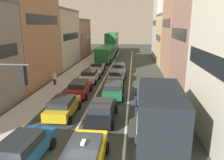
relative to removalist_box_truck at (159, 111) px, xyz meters
The scene contains 20 objects.
sidewalk_left 19.63m from the removalist_box_truck, 122.14° to the left, with size 2.60×64.00×0.14m, color #B5B5B5.
lane_stripe_left 17.51m from the removalist_box_truck, 108.06° to the left, with size 0.16×60.00×0.01m, color silver.
lane_stripe_right 16.78m from the removalist_box_truck, 96.87° to the left, with size 0.16×60.00×0.01m, color silver.
building_row_left 23.76m from the removalist_box_truck, 131.85° to the left, with size 7.20×43.90×14.05m.
building_row_right 20.81m from the removalist_box_truck, 72.33° to the left, with size 7.20×43.90×13.60m.
removalist_box_truck is the anchor object (origin of this frame).
taxi_centre_lane_front 5.14m from the removalist_box_truck, 140.78° to the right, with size 2.08×4.31×1.66m.
sedan_left_lane_front 7.85m from the removalist_box_truck, 157.56° to the right, with size 2.28×4.40×1.49m.
sedan_centre_lane_second 4.74m from the removalist_box_truck, 146.87° to the left, with size 2.10×4.32×1.49m.
wagon_left_lane_second 7.75m from the removalist_box_truck, 156.44° to the left, with size 2.07×4.31×1.49m.
hatchback_centre_lane_third 8.78m from the removalist_box_truck, 113.72° to the left, with size 2.15×4.34×1.49m.
sedan_left_lane_third 10.77m from the removalist_box_truck, 130.68° to the left, with size 2.17×4.35×1.49m.
coupe_centre_lane_fourth 14.38m from the removalist_box_truck, 104.58° to the left, with size 2.20×4.37×1.49m.
sedan_left_lane_fourth 15.30m from the removalist_box_truck, 117.18° to the left, with size 2.16×4.35×1.49m.
sedan_centre_lane_fifth 19.12m from the removalist_box_truck, 101.12° to the left, with size 2.27×4.40×1.49m.
sedan_left_lane_fifth 20.52m from the removalist_box_truck, 109.97° to the left, with size 2.16×4.35×1.49m.
sedan_right_lane_behind_truck 7.13m from the removalist_box_truck, 92.18° to the left, with size 2.07×4.31×1.49m.
bus_mid_queue_primary 29.92m from the removalist_box_truck, 103.34° to the left, with size 3.11×10.59×2.90m.
bus_far_queue_secondary 41.13m from the removalist_box_truck, 99.69° to the left, with size 2.90×10.53×5.06m.
pedestrian_near_kerb 15.62m from the removalist_box_truck, 133.63° to the left, with size 0.54×0.34×1.66m.
Camera 1 is at (2.10, -8.77, 7.05)m, focal length 34.34 mm.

